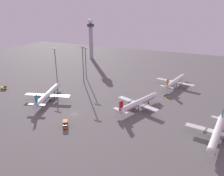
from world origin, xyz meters
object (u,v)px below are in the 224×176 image
(airplane_mid_apron, at_px, (217,133))
(airplane_taxiway_distant, at_px, (138,103))
(airplane_far_stand, at_px, (175,82))
(control_tower, at_px, (91,36))
(apron_light_west, at_px, (86,61))
(pushback_tug, at_px, (167,96))
(catering_truck, at_px, (65,124))
(airplane_near_gate, at_px, (48,95))
(apron_light_central, at_px, (56,62))
(apron_light_east, at_px, (83,63))
(maintenance_van, at_px, (4,88))

(airplane_mid_apron, xyz_separation_m, airplane_taxiway_distant, (-43.86, 16.19, 0.01))
(airplane_mid_apron, distance_m, airplane_far_stand, 72.74)
(control_tower, relative_size, apron_light_west, 1.72)
(pushback_tug, bearing_deg, catering_truck, -10.00)
(control_tower, relative_size, catering_truck, 7.44)
(airplane_near_gate, bearing_deg, catering_truck, -54.44)
(airplane_far_stand, height_order, catering_truck, airplane_far_stand)
(control_tower, xyz_separation_m, airplane_near_gate, (35.17, -118.71, -21.92))
(pushback_tug, distance_m, apron_light_central, 91.73)
(pushback_tug, bearing_deg, airplane_taxiway_distant, -3.88)
(apron_light_west, bearing_deg, airplane_near_gate, -87.67)
(pushback_tug, bearing_deg, apron_light_east, -68.66)
(airplane_near_gate, bearing_deg, apron_light_west, 74.91)
(pushback_tug, relative_size, apron_light_west, 0.14)
(airplane_near_gate, xyz_separation_m, catering_truck, (31.01, -23.38, -2.19))
(apron_light_central, bearing_deg, apron_light_west, 43.13)
(control_tower, height_order, pushback_tug, control_tower)
(airplane_mid_apron, bearing_deg, pushback_tug, -45.81)
(airplane_taxiway_distant, height_order, airplane_far_stand, airplane_far_stand)
(maintenance_van, bearing_deg, airplane_mid_apron, 58.61)
(control_tower, bearing_deg, catering_truck, -65.02)
(control_tower, distance_m, catering_truck, 158.60)
(pushback_tug, xyz_separation_m, maintenance_van, (-113.80, -36.46, 0.11))
(airplane_near_gate, xyz_separation_m, airplane_mid_apron, (101.62, -3.14, -0.18))
(airplane_far_stand, bearing_deg, pushback_tug, -80.12)
(apron_light_west, bearing_deg, pushback_tug, -10.64)
(airplane_taxiway_distant, bearing_deg, pushback_tug, 83.50)
(apron_light_east, distance_m, apron_light_west, 13.49)
(control_tower, distance_m, maintenance_van, 119.43)
(airplane_taxiway_distant, height_order, catering_truck, airplane_taxiway_distant)
(airplane_taxiway_distant, xyz_separation_m, pushback_tug, (12.62, 25.53, -2.53))
(airplane_near_gate, height_order, airplane_mid_apron, airplane_near_gate)
(control_tower, distance_m, apron_light_east, 88.07)
(airplane_taxiway_distant, distance_m, pushback_tug, 28.59)
(control_tower, distance_m, apron_light_central, 85.35)
(airplane_mid_apron, relative_size, catering_truck, 6.13)
(apron_light_central, bearing_deg, pushback_tug, 2.06)
(apron_light_central, bearing_deg, control_tower, 100.21)
(control_tower, distance_m, apron_light_west, 75.04)
(maintenance_van, height_order, apron_light_east, apron_light_east)
(airplane_near_gate, height_order, catering_truck, airplane_near_gate)
(airplane_mid_apron, xyz_separation_m, catering_truck, (-70.61, -20.24, -2.01))
(airplane_near_gate, xyz_separation_m, airplane_far_stand, (71.03, 62.86, -0.07))
(airplane_taxiway_distant, bearing_deg, apron_light_central, -176.15)
(airplane_near_gate, bearing_deg, maintenance_van, 159.79)
(control_tower, bearing_deg, airplane_mid_apron, -41.69)
(airplane_near_gate, relative_size, airplane_far_stand, 1.00)
(apron_light_central, bearing_deg, airplane_near_gate, -60.29)
(control_tower, relative_size, airplane_far_stand, 1.18)
(maintenance_van, bearing_deg, apron_light_central, 115.67)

